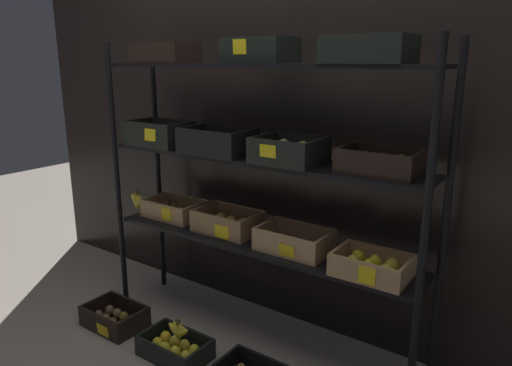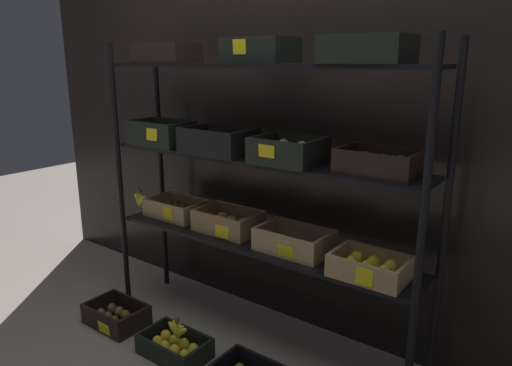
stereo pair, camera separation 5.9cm
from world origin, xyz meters
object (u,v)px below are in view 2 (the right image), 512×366
crate_ground_lemon (175,347)px  display_rack (253,159)px  crate_ground_kiwi (117,316)px  banana_bunch_loose (178,330)px

crate_ground_lemon → display_rack: bearing=58.5°
crate_ground_kiwi → crate_ground_lemon: size_ratio=0.96×
crate_ground_kiwi → crate_ground_lemon: bearing=-1.2°
crate_ground_kiwi → crate_ground_lemon: crate_ground_kiwi is taller
display_rack → crate_ground_kiwi: size_ratio=5.49×
display_rack → crate_ground_lemon: display_rack is taller
display_rack → crate_ground_kiwi: display_rack is taller
crate_ground_kiwi → crate_ground_lemon: 0.50m
display_rack → crate_ground_lemon: size_ratio=5.26×
crate_ground_kiwi → banana_bunch_loose: (0.53, -0.01, 0.12)m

